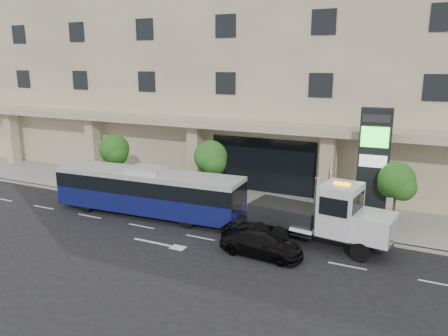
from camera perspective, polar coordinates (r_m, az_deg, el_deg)
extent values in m
plane|color=black|center=(25.74, -1.49, -7.93)|extent=(120.00, 120.00, 0.00)
cube|color=gray|center=(29.98, 2.92, -4.65)|extent=(120.00, 6.00, 0.15)
cube|color=gray|center=(27.39, 0.44, -6.41)|extent=(120.00, 0.30, 0.15)
cube|color=tan|center=(38.40, 9.44, 14.20)|extent=(60.00, 15.00, 20.00)
cube|color=tan|center=(30.45, 4.36, 5.52)|extent=(60.00, 2.80, 0.50)
cube|color=black|center=(32.08, 5.04, 0.37)|extent=(8.00, 0.12, 4.00)
cube|color=tan|center=(46.19, -25.97, 3.65)|extent=(0.90, 0.90, 4.90)
cube|color=tan|center=(38.89, -16.74, 2.84)|extent=(0.90, 0.90, 4.90)
cube|color=tan|center=(33.04, -3.81, 1.58)|extent=(0.90, 0.90, 4.90)
cube|color=tan|center=(29.50, 13.33, -0.20)|extent=(0.90, 0.90, 4.90)
cylinder|color=#422B19|center=(33.51, -13.97, -0.47)|extent=(0.14, 0.14, 2.80)
sphere|color=#215017|center=(33.15, -14.13, 2.42)|extent=(2.20, 2.20, 2.20)
sphere|color=#215017|center=(32.84, -13.86, 1.76)|extent=(1.65, 1.65, 1.65)
sphere|color=#215017|center=(33.57, -14.27, 1.85)|extent=(1.54, 1.54, 1.54)
cylinder|color=#422B19|center=(29.14, -1.75, -2.00)|extent=(0.14, 0.14, 2.94)
sphere|color=#215017|center=(28.71, -1.78, 1.47)|extent=(2.20, 2.20, 2.20)
sphere|color=#215017|center=(28.45, -1.33, 0.67)|extent=(1.65, 1.65, 1.65)
sphere|color=#215017|center=(29.11, -2.11, 0.79)|extent=(1.54, 1.54, 1.54)
cylinder|color=#422B19|center=(26.13, 21.30, -5.02)|extent=(0.14, 0.14, 2.73)
sphere|color=#215017|center=(25.67, 21.62, -1.47)|extent=(2.00, 2.00, 2.00)
sphere|color=#215017|center=(25.54, 22.30, -2.33)|extent=(1.50, 1.50, 1.50)
sphere|color=#215017|center=(25.98, 20.93, -2.12)|extent=(1.40, 1.40, 1.40)
cylinder|color=black|center=(29.79, -17.64, -4.52)|extent=(1.04, 0.36, 1.03)
cylinder|color=black|center=(31.38, -15.11, -3.44)|extent=(1.04, 0.36, 1.03)
cylinder|color=black|center=(25.79, -4.86, -6.71)|extent=(1.04, 0.36, 1.03)
cylinder|color=black|center=(27.61, -2.79, -5.30)|extent=(1.04, 0.36, 1.03)
cube|color=#0F1552|center=(28.11, -9.84, -4.15)|extent=(12.46, 3.25, 1.23)
cube|color=black|center=(27.80, -9.93, -2.03)|extent=(12.46, 3.29, 0.93)
cube|color=silver|center=(27.65, -9.98, -0.80)|extent=(12.46, 3.25, 0.31)
cube|color=silver|center=(27.57, -10.00, -0.18)|extent=(2.35, 1.77, 0.31)
cube|color=#2D3033|center=(31.86, -19.15, -3.57)|extent=(0.28, 2.57, 0.31)
cube|color=#2D3033|center=(25.64, 1.92, -6.91)|extent=(0.28, 2.57, 0.31)
cube|color=#2D3033|center=(23.96, 12.21, -8.08)|extent=(7.60, 1.86, 0.36)
cube|color=silver|center=(22.89, 19.10, -7.32)|extent=(2.03, 2.26, 1.33)
cube|color=silver|center=(22.71, 21.28, -7.67)|extent=(0.31, 1.77, 1.07)
cube|color=silver|center=(23.13, 14.96, -5.17)|extent=(2.05, 2.43, 2.57)
cube|color=black|center=(22.78, 17.03, -4.55)|extent=(0.35, 1.95, 1.07)
cylinder|color=silver|center=(22.49, 11.83, -4.94)|extent=(0.18, 0.18, 3.02)
cylinder|color=silver|center=(24.24, 13.54, -3.68)|extent=(0.18, 0.18, 3.02)
cube|color=#2D3033|center=(24.42, 8.10, -5.82)|extent=(3.97, 2.60, 0.98)
cube|color=#2D3033|center=(25.52, 3.71, -6.12)|extent=(1.44, 0.43, 0.20)
cube|color=#2D3033|center=(25.89, 2.67, -6.65)|extent=(0.43, 1.61, 0.16)
cube|color=orange|center=(22.75, 15.16, -1.99)|extent=(0.83, 0.41, 0.12)
cylinder|color=black|center=(22.52, 17.39, -10.46)|extent=(1.01, 0.41, 0.98)
cylinder|color=black|center=(24.19, 18.65, -8.86)|extent=(1.01, 0.41, 0.98)
cylinder|color=black|center=(23.87, 7.44, -8.54)|extent=(1.01, 0.41, 0.98)
cylinder|color=black|center=(25.46, 9.31, -7.18)|extent=(1.01, 0.41, 0.98)
cylinder|color=black|center=(24.35, 4.98, -8.02)|extent=(1.01, 0.41, 0.98)
cylinder|color=black|center=(25.91, 6.96, -6.73)|extent=(1.01, 0.41, 0.98)
imported|color=black|center=(22.24, 4.91, -9.79)|extent=(4.37, 1.97, 1.24)
cube|color=black|center=(26.37, 18.89, 0.01)|extent=(1.75, 0.67, 6.86)
cube|color=green|center=(25.71, 19.10, 3.83)|extent=(1.49, 0.15, 1.14)
cube|color=silver|center=(25.96, 18.87, 0.85)|extent=(1.49, 0.15, 0.69)
cube|color=#262628|center=(25.58, 19.28, 6.10)|extent=(1.49, 0.15, 0.46)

